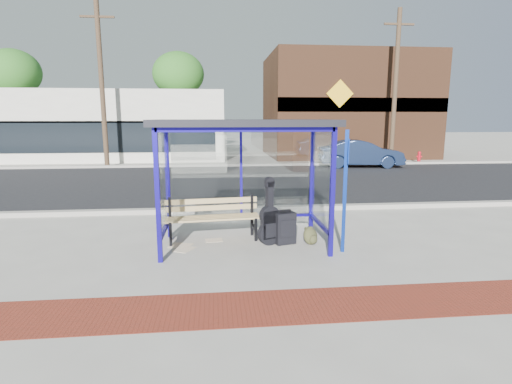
{
  "coord_description": "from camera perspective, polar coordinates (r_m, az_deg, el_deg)",
  "views": [
    {
      "loc": [
        -0.53,
        -7.43,
        2.44
      ],
      "look_at": [
        0.25,
        0.2,
        1.02
      ],
      "focal_mm": 28.0,
      "sensor_mm": 36.0,
      "label": 1
    }
  ],
  "objects": [
    {
      "name": "suitcase",
      "position": [
        7.89,
        4.12,
        -5.16
      ],
      "size": [
        0.45,
        0.35,
        0.69
      ],
      "rotation": [
        0.0,
        0.0,
        0.28
      ],
      "color": "black",
      "rests_on": "ground"
    },
    {
      "name": "guitar_bag",
      "position": [
        7.77,
        1.91,
        -4.28
      ],
      "size": [
        0.48,
        0.3,
        1.26
      ],
      "rotation": [
        0.0,
        0.0,
        0.4
      ],
      "color": "black",
      "rests_on": "ground"
    },
    {
      "name": "storefront_white",
      "position": [
        26.8,
        -24.57,
        8.61
      ],
      "size": [
        18.0,
        6.04,
        4.0
      ],
      "color": "silver",
      "rests_on": "ground"
    },
    {
      "name": "bus_shelter",
      "position": [
        7.53,
        -1.84,
        7.65
      ],
      "size": [
        3.3,
        1.8,
        2.42
      ],
      "color": "#160C8B",
      "rests_on": "ground"
    },
    {
      "name": "tree_left",
      "position": [
        32.51,
        -31.38,
        14.32
      ],
      "size": [
        3.6,
        3.6,
        7.03
      ],
      "color": "#4C3826",
      "rests_on": "ground"
    },
    {
      "name": "newspaper_b",
      "position": [
        7.96,
        -10.7,
        -7.54
      ],
      "size": [
        0.49,
        0.43,
        0.01
      ],
      "primitive_type": "cube",
      "rotation": [
        0.0,
        0.0,
        -0.26
      ],
      "color": "white",
      "rests_on": "ground"
    },
    {
      "name": "street_asphalt",
      "position": [
        15.63,
        -3.84,
        1.49
      ],
      "size": [
        60.0,
        10.0,
        0.0
      ],
      "primitive_type": "cube",
      "color": "black",
      "rests_on": "ground"
    },
    {
      "name": "ground",
      "position": [
        7.84,
        -1.71,
        -7.67
      ],
      "size": [
        120.0,
        120.0,
        0.0
      ],
      "primitive_type": "plane",
      "color": "#B2ADA0",
      "rests_on": "ground"
    },
    {
      "name": "backpack",
      "position": [
        7.93,
        7.83,
        -6.29
      ],
      "size": [
        0.35,
        0.34,
        0.35
      ],
      "rotation": [
        0.0,
        0.0,
        0.38
      ],
      "color": "#32331C",
      "rests_on": "ground"
    },
    {
      "name": "fire_hydrant",
      "position": [
        23.97,
        22.28,
        4.7
      ],
      "size": [
        0.29,
        0.19,
        0.65
      ],
      "rotation": [
        0.0,
        0.0,
        -0.26
      ],
      "color": "red",
      "rests_on": "ground"
    },
    {
      "name": "newspaper_a",
      "position": [
        7.75,
        -10.23,
        -8.04
      ],
      "size": [
        0.46,
        0.49,
        0.01
      ],
      "primitive_type": "cube",
      "rotation": [
        0.0,
        0.0,
        1.07
      ],
      "color": "white",
      "rests_on": "ground"
    },
    {
      "name": "curb_far",
      "position": [
        20.68,
        -4.36,
        3.85
      ],
      "size": [
        60.0,
        0.25,
        0.12
      ],
      "primitive_type": "cube",
      "color": "gray",
      "rests_on": "ground"
    },
    {
      "name": "sign_post",
      "position": [
        7.38,
        12.68,
        1.03
      ],
      "size": [
        0.14,
        0.27,
        2.25
      ],
      "rotation": [
        0.0,
        0.0,
        -0.36
      ],
      "color": "navy",
      "rests_on": "ground"
    },
    {
      "name": "curb_near",
      "position": [
        10.62,
        -2.85,
        -2.49
      ],
      "size": [
        60.0,
        0.25,
        0.12
      ],
      "primitive_type": "cube",
      "color": "gray",
      "rests_on": "ground"
    },
    {
      "name": "utility_pole_east",
      "position": [
        22.97,
        19.28,
        14.08
      ],
      "size": [
        1.6,
        0.24,
        8.0
      ],
      "color": "#4C3826",
      "rests_on": "ground"
    },
    {
      "name": "bench",
      "position": [
        8.13,
        -6.25,
        -3.35
      ],
      "size": [
        1.93,
        0.65,
        0.89
      ],
      "rotation": [
        0.0,
        0.0,
        0.1
      ],
      "color": "black",
      "rests_on": "ground"
    },
    {
      "name": "far_sidewalk",
      "position": [
        22.57,
        -4.49,
        4.26
      ],
      "size": [
        60.0,
        4.0,
        0.01
      ],
      "primitive_type": "cube",
      "color": "#B2ADA0",
      "rests_on": "ground"
    },
    {
      "name": "tree_mid",
      "position": [
        29.69,
        -11.03,
        16.12
      ],
      "size": [
        3.6,
        3.6,
        7.03
      ],
      "color": "#4C3826",
      "rests_on": "ground"
    },
    {
      "name": "storefront_brown",
      "position": [
        27.3,
        12.63,
        11.84
      ],
      "size": [
        10.0,
        7.08,
        6.4
      ],
      "color": "#59331E",
      "rests_on": "ground"
    },
    {
      "name": "parked_car",
      "position": [
        20.92,
        14.71,
        5.33
      ],
      "size": [
        4.28,
        1.9,
        1.37
      ],
      "primitive_type": "imported",
      "rotation": [
        0.0,
        0.0,
        1.46
      ],
      "color": "#16233F",
      "rests_on": "ground"
    },
    {
      "name": "newspaper_c",
      "position": [
        8.21,
        -6.03,
        -6.87
      ],
      "size": [
        0.37,
        0.3,
        0.01
      ],
      "primitive_type": "cube",
      "rotation": [
        0.0,
        0.0,
        0.1
      ],
      "color": "white",
      "rests_on": "ground"
    },
    {
      "name": "tree_right",
      "position": [
        32.33,
        18.63,
        15.31
      ],
      "size": [
        3.6,
        3.6,
        7.03
      ],
      "color": "#4C3826",
      "rests_on": "ground"
    },
    {
      "name": "utility_pole_west",
      "position": [
        21.6,
        -21.18,
        14.23
      ],
      "size": [
        1.6,
        0.24,
        8.0
      ],
      "color": "#4C3826",
      "rests_on": "ground"
    },
    {
      "name": "brick_paver_strip",
      "position": [
        5.44,
        0.36,
        -16.14
      ],
      "size": [
        60.0,
        1.0,
        0.01
      ],
      "primitive_type": "cube",
      "color": "maroon",
      "rests_on": "ground"
    }
  ]
}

